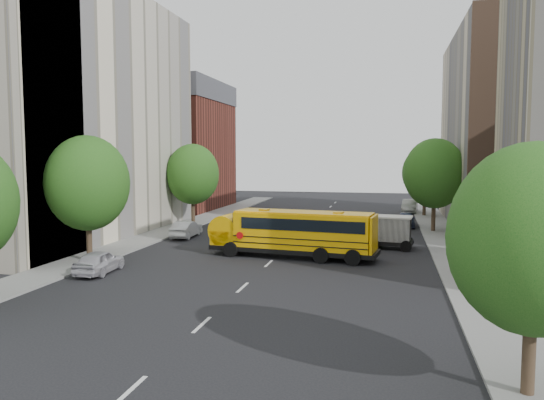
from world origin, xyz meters
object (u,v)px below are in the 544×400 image
(parked_car_0, at_px, (99,262))
(parked_car_4, at_px, (406,219))
(street_tree_1, at_px, (87,183))
(street_tree_5, at_px, (425,173))
(parked_car_5, at_px, (410,206))
(school_bus, at_px, (292,231))
(street_tree_4, at_px, (435,173))
(safari_truck, at_px, (374,231))
(parked_car_1, at_px, (186,229))
(street_tree_3, at_px, (534,239))
(street_tree_2, at_px, (193,174))

(parked_car_0, distance_m, parked_car_4, 29.39)
(street_tree_1, relative_size, parked_car_4, 1.95)
(street_tree_5, bearing_deg, street_tree_1, -126.25)
(parked_car_4, relative_size, parked_car_5, 0.87)
(school_bus, bearing_deg, street_tree_5, 76.28)
(street_tree_4, relative_size, safari_truck, 1.43)
(parked_car_1, bearing_deg, safari_truck, 173.17)
(street_tree_3, xyz_separation_m, street_tree_5, (-0.00, 44.00, 0.25))
(safari_truck, bearing_deg, parked_car_4, 83.91)
(parked_car_4, height_order, parked_car_5, parked_car_5)
(street_tree_1, height_order, street_tree_4, street_tree_4)
(street_tree_5, xyz_separation_m, school_bus, (-9.99, -25.68, -2.97))
(street_tree_4, bearing_deg, parked_car_1, -159.54)
(school_bus, xyz_separation_m, parked_car_1, (-9.81, 6.29, -1.07))
(street_tree_2, bearing_deg, safari_truck, -27.26)
(street_tree_1, relative_size, street_tree_4, 0.98)
(street_tree_5, bearing_deg, street_tree_4, -90.00)
(street_tree_1, height_order, street_tree_3, street_tree_1)
(safari_truck, distance_m, parked_car_1, 15.07)
(street_tree_5, height_order, parked_car_1, street_tree_5)
(street_tree_1, bearing_deg, parked_car_5, 58.04)
(street_tree_1, distance_m, street_tree_3, 26.08)
(street_tree_1, height_order, parked_car_4, street_tree_1)
(street_tree_4, bearing_deg, street_tree_5, 90.00)
(street_tree_2, relative_size, safari_truck, 1.36)
(street_tree_3, height_order, safari_truck, street_tree_3)
(street_tree_5, distance_m, school_bus, 27.71)
(parked_car_5, bearing_deg, school_bus, -101.18)
(street_tree_1, xyz_separation_m, street_tree_4, (22.00, 18.00, 0.12))
(school_bus, height_order, parked_car_0, school_bus)
(parked_car_4, bearing_deg, street_tree_1, -131.64)
(school_bus, bearing_deg, street_tree_3, -53.87)
(street_tree_5, distance_m, parked_car_0, 38.36)
(school_bus, bearing_deg, street_tree_2, 138.83)
(street_tree_2, distance_m, parked_car_5, 25.82)
(street_tree_1, relative_size, parked_car_0, 2.00)
(street_tree_4, distance_m, parked_car_4, 5.71)
(safari_truck, relative_size, parked_car_0, 1.43)
(parked_car_1, bearing_deg, street_tree_4, -160.77)
(safari_truck, xyz_separation_m, parked_car_5, (3.41, 23.88, -0.47))
(parked_car_5, bearing_deg, street_tree_1, -116.48)
(street_tree_1, relative_size, parked_car_5, 1.69)
(street_tree_5, xyz_separation_m, parked_car_5, (-1.40, 3.02, -3.93))
(parked_car_1, distance_m, parked_car_4, 20.40)
(parked_car_0, xyz_separation_m, parked_car_4, (17.60, 23.53, 0.02))
(street_tree_2, xyz_separation_m, safari_truck, (17.19, -8.86, -3.59))
(safari_truck, bearing_deg, school_bus, -130.60)
(safari_truck, bearing_deg, street_tree_3, -71.82)
(street_tree_3, xyz_separation_m, school_bus, (-9.99, 18.32, -2.72))
(street_tree_4, height_order, parked_car_0, street_tree_4)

